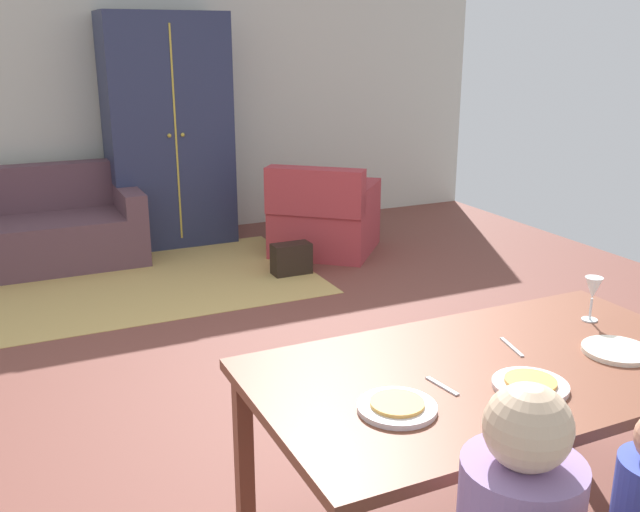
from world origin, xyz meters
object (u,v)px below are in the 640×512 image
at_px(wine_glass, 593,290).
at_px(handbag, 291,259).
at_px(plate_near_woman, 617,351).
at_px(plate_near_child, 530,385).
at_px(couch, 29,231).
at_px(armchair, 324,218).
at_px(plate_near_man, 397,408).
at_px(armoire, 168,131).
at_px(dining_table, 494,385).

relative_size(wine_glass, handbag, 0.58).
bearing_deg(handbag, plate_near_woman, -92.59).
distance_m(plate_near_child, plate_near_woman, 0.48).
relative_size(couch, armchair, 1.53).
bearing_deg(plate_near_child, handbag, 79.89).
distance_m(couch, armchair, 2.54).
bearing_deg(plate_near_man, plate_near_child, -7.20).
height_order(plate_near_man, wine_glass, wine_glass).
xyz_separation_m(plate_near_child, armoire, (0.00, 4.93, 0.28)).
xyz_separation_m(plate_near_woman, couch, (-1.77, 4.62, -0.47)).
distance_m(plate_near_child, handbag, 3.65).
distance_m(plate_near_woman, couch, 4.97).
bearing_deg(dining_table, plate_near_woman, -11.89).
xyz_separation_m(dining_table, plate_near_man, (-0.48, -0.12, 0.08)).
bearing_deg(couch, dining_table, -74.03).
relative_size(armoire, handbag, 6.56).
bearing_deg(plate_near_woman, armchair, 80.28).
bearing_deg(dining_table, armchair, 73.30).
bearing_deg(dining_table, plate_near_child, -90.00).
xyz_separation_m(dining_table, armoire, (0.00, 4.75, 0.36)).
bearing_deg(dining_table, wine_glass, 16.14).
height_order(plate_near_man, couch, couch).
bearing_deg(plate_near_man, plate_near_woman, 1.21).
xyz_separation_m(armchair, armoire, (-1.15, 0.93, 0.73)).
relative_size(plate_near_man, wine_glass, 1.34).
bearing_deg(handbag, armoire, 114.42).
relative_size(plate_near_child, handbag, 0.78).
xyz_separation_m(plate_near_child, handbag, (0.63, 3.54, -0.64)).
height_order(wine_glass, armoire, armoire).
bearing_deg(plate_near_woman, dining_table, 168.11).
height_order(plate_near_man, handbag, plate_near_man).
xyz_separation_m(plate_near_man, armoire, (0.48, 4.87, 0.28)).
xyz_separation_m(plate_near_man, handbag, (1.11, 3.48, -0.64)).
bearing_deg(couch, plate_near_man, -80.00).
height_order(plate_near_man, armoire, armoire).
bearing_deg(armoire, handbag, -65.58).
distance_m(plate_near_man, handbag, 3.71).
bearing_deg(plate_near_child, plate_near_man, 172.80).
height_order(plate_near_child, armoire, armoire).
xyz_separation_m(plate_near_child, wine_glass, (0.62, 0.36, 0.12)).
bearing_deg(armoire, dining_table, -90.01).
xyz_separation_m(plate_near_woman, wine_glass, (0.15, 0.28, 0.12)).
bearing_deg(dining_table, couch, 105.97).
distance_m(dining_table, armchair, 4.01).
distance_m(plate_near_child, couch, 4.90).
distance_m(dining_table, plate_near_woman, 0.49).
relative_size(plate_near_man, plate_near_woman, 1.00).
bearing_deg(armoire, plate_near_child, -90.01).
height_order(armchair, armoire, armoire).
distance_m(dining_table, handbag, 3.46).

